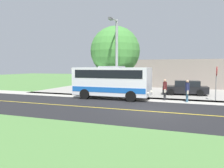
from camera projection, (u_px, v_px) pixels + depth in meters
ground_plane at (153, 112)px, 14.20m from camera, size 120.00×120.00×0.00m
road_surface at (153, 112)px, 14.20m from camera, size 8.00×100.00×0.01m
sidewalk at (164, 100)px, 19.06m from camera, size 2.40×100.00×0.01m
parking_lot_surface at (199, 92)px, 24.76m from camera, size 14.00×36.00×0.01m
road_centre_line at (153, 111)px, 14.20m from camera, size 0.16×100.00×0.00m
shuttle_bus_front at (112, 81)px, 19.85m from camera, size 2.66×6.90×2.91m
pedestrian_with_bags at (187, 90)px, 18.01m from camera, size 0.72×0.34×1.79m
pedestrian_waiting at (165, 89)px, 18.99m from camera, size 0.72×0.34×1.80m
stop_sign at (216, 78)px, 18.32m from camera, size 0.76×0.07×2.88m
street_light_pole at (116, 55)px, 19.89m from camera, size 1.97×0.24×7.07m
parked_car_near at (185, 88)px, 22.67m from camera, size 2.33×4.55×1.45m
tree_curbside at (115, 51)px, 22.57m from camera, size 5.01×5.01×6.95m
commercial_building at (201, 73)px, 32.88m from camera, size 10.00×23.55×3.83m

